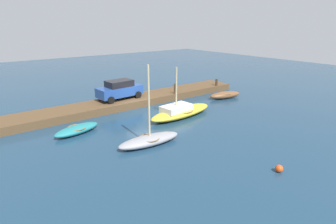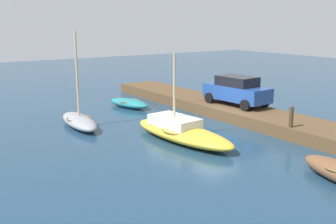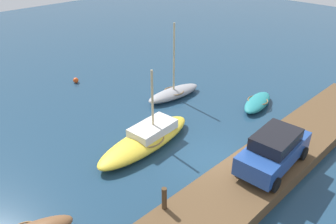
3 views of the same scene
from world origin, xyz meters
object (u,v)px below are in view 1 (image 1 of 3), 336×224
object	(u,v)px
mooring_post_west	(217,82)
marker_buoy	(279,169)
sailboat_yellow	(181,111)
rowboat_grey	(149,140)
rowboat_teal	(77,129)
parked_car	(120,89)
rowboat_brown	(225,95)
mooring_post_mid_west	(175,89)

from	to	relation	value
mooring_post_west	marker_buoy	size ratio (longest dim) A/B	1.87
sailboat_yellow	mooring_post_west	xyz separation A→B (m)	(-8.84, -4.34, 0.55)
rowboat_grey	rowboat_teal	bearing A→B (deg)	-53.61
rowboat_teal	marker_buoy	xyz separation A→B (m)	(-6.40, 11.53, -0.09)
rowboat_grey	sailboat_yellow	world-z (taller)	rowboat_grey
sailboat_yellow	marker_buoy	xyz separation A→B (m)	(1.63, 9.90, -0.26)
rowboat_teal	parked_car	world-z (taller)	parked_car
rowboat_teal	marker_buoy	distance (m)	13.19
rowboat_brown	rowboat_grey	bearing A→B (deg)	33.20
sailboat_yellow	parked_car	distance (m)	6.41
rowboat_brown	parked_car	xyz separation A→B (m)	(9.66, -4.18, 1.18)
rowboat_grey	mooring_post_mid_west	distance (m)	10.90
mooring_post_west	parked_car	distance (m)	11.33
rowboat_brown	rowboat_teal	bearing A→B (deg)	12.48
parked_car	rowboat_teal	bearing A→B (deg)	32.85
mooring_post_mid_west	rowboat_grey	bearing A→B (deg)	42.76
mooring_post_mid_west	marker_buoy	size ratio (longest dim) A/B	2.48
rowboat_grey	rowboat_brown	bearing A→B (deg)	-154.82
rowboat_brown	parked_car	bearing A→B (deg)	-11.07
rowboat_brown	mooring_post_mid_west	world-z (taller)	mooring_post_mid_west
parked_car	marker_buoy	xyz separation A→B (m)	(-0.75, 15.75, -1.34)
sailboat_yellow	marker_buoy	size ratio (longest dim) A/B	16.20
rowboat_grey	marker_buoy	distance (m)	7.68
rowboat_brown	marker_buoy	xyz separation A→B (m)	(8.91, 11.57, -0.16)
rowboat_teal	rowboat_grey	bearing A→B (deg)	109.06
rowboat_brown	sailboat_yellow	xyz separation A→B (m)	(7.28, 1.68, 0.10)
mooring_post_mid_west	mooring_post_west	bearing A→B (deg)	180.00
mooring_post_west	mooring_post_mid_west	distance (m)	5.95
sailboat_yellow	rowboat_brown	bearing A→B (deg)	-172.48
rowboat_grey	mooring_post_west	size ratio (longest dim) A/B	6.80
parked_car	mooring_post_mid_west	bearing A→B (deg)	160.05
marker_buoy	rowboat_brown	bearing A→B (deg)	-127.58
rowboat_teal	rowboat_grey	distance (m)	5.52
rowboat_grey	rowboat_brown	size ratio (longest dim) A/B	1.38
mooring_post_mid_west	parked_car	distance (m)	5.50
mooring_post_west	marker_buoy	world-z (taller)	mooring_post_west
rowboat_brown	sailboat_yellow	world-z (taller)	sailboat_yellow
rowboat_grey	mooring_post_west	distance (m)	15.78
rowboat_teal	sailboat_yellow	xyz separation A→B (m)	(-8.03, 1.63, 0.17)
sailboat_yellow	parked_car	bearing A→B (deg)	-73.30
sailboat_yellow	mooring_post_mid_west	xyz separation A→B (m)	(-2.89, -4.34, 0.67)
mooring_post_mid_west	parked_car	world-z (taller)	parked_car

